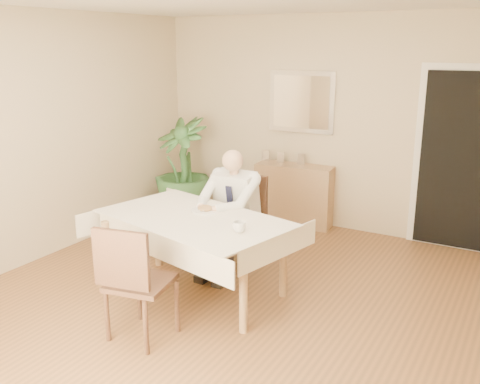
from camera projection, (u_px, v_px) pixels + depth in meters
The scene contains 17 objects.
room at pixel (219, 161), 4.46m from camera, with size 5.00×5.02×2.60m.
doorway at pixel (458, 162), 5.86m from camera, with size 0.96×0.07×2.10m.
mirror at pixel (301, 102), 6.61m from camera, with size 0.86×0.04×0.76m.
dining_table at pixel (194, 226), 4.79m from camera, with size 1.94×1.40×0.75m.
chair_far at pixel (242, 214), 5.57m from camera, with size 0.47×0.47×0.94m.
chair_near at pixel (133, 277), 4.05m from camera, with size 0.53×0.53×0.95m.
seated_man at pixel (228, 207), 5.28m from camera, with size 0.48×0.72×1.24m.
plate at pixel (205, 211), 4.93m from camera, with size 0.26×0.26×0.02m, color white.
food at pixel (205, 208), 4.93m from camera, with size 0.14×0.14×0.06m, color olive.
knife at pixel (205, 211), 4.86m from camera, with size 0.01×0.01×0.13m, color silver.
fork at pixel (198, 210), 4.90m from camera, with size 0.01×0.01×0.13m, color silver.
coffee_mug at pixel (239, 227), 4.38m from camera, with size 0.11×0.11×0.09m, color white.
sideboard at pixel (294, 195), 6.80m from camera, with size 0.97×0.33×0.78m, color #A0774C.
photo_frame_left at pixel (266, 155), 6.93m from camera, with size 0.10×0.02×0.14m, color silver.
photo_frame_center at pixel (281, 157), 6.81m from camera, with size 0.10×0.02×0.14m, color silver.
photo_frame_right at pixel (301, 159), 6.71m from camera, with size 0.10×0.02×0.14m, color silver.
potted_palm at pixel (182, 168), 7.04m from camera, with size 0.74×0.74×1.33m, color #2A5427.
Camera 1 is at (2.32, -3.70, 2.25)m, focal length 40.00 mm.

